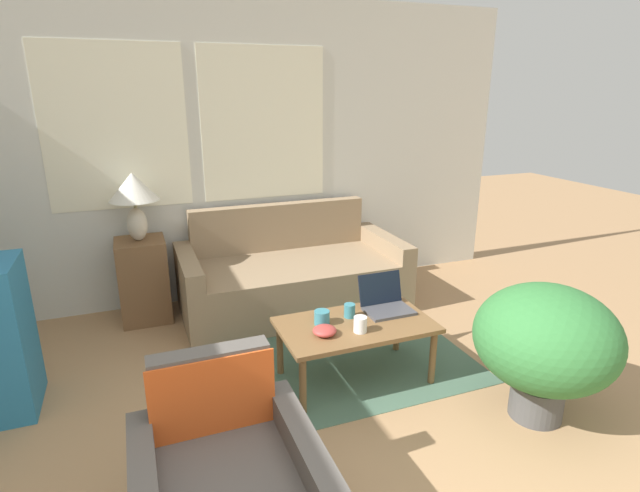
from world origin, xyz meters
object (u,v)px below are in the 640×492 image
(couch, at_px, (291,277))
(cup_navy, at_px, (322,318))
(coffee_table, at_px, (356,329))
(laptop, at_px, (385,302))
(snack_bowl, at_px, (325,331))
(potted_plant, at_px, (545,341))
(cup_yellow, at_px, (360,324))
(table_lamp, at_px, (134,193))
(cup_white, at_px, (350,311))

(couch, distance_m, cup_navy, 1.23)
(coffee_table, xyz_separation_m, laptop, (0.28, 0.12, 0.10))
(snack_bowl, bearing_deg, cup_navy, 75.05)
(couch, height_order, potted_plant, couch)
(snack_bowl, relative_size, potted_plant, 0.18)
(cup_navy, distance_m, cup_yellow, 0.26)
(table_lamp, distance_m, coffee_table, 2.04)
(laptop, bearing_deg, cup_white, -176.21)
(table_lamp, relative_size, laptop, 1.72)
(cup_yellow, bearing_deg, table_lamp, 127.80)
(laptop, distance_m, cup_yellow, 0.38)
(cup_white, bearing_deg, table_lamp, 132.51)
(couch, bearing_deg, potted_plant, -67.06)
(snack_bowl, bearing_deg, cup_yellow, -9.88)
(potted_plant, bearing_deg, cup_yellow, 143.38)
(laptop, height_order, snack_bowl, laptop)
(cup_navy, bearing_deg, cup_yellow, -45.11)
(coffee_table, height_order, potted_plant, potted_plant)
(laptop, height_order, cup_navy, laptop)
(couch, relative_size, cup_navy, 19.00)
(cup_white, bearing_deg, coffee_table, -89.60)
(potted_plant, bearing_deg, laptop, 122.42)
(table_lamp, relative_size, coffee_table, 0.55)
(laptop, distance_m, cup_white, 0.28)
(couch, bearing_deg, coffee_table, -88.63)
(cup_yellow, height_order, snack_bowl, cup_yellow)
(cup_white, bearing_deg, couch, 91.45)
(table_lamp, bearing_deg, cup_yellow, -52.20)
(cup_navy, distance_m, snack_bowl, 0.15)
(cup_yellow, bearing_deg, laptop, 37.71)
(coffee_table, distance_m, cup_navy, 0.24)
(snack_bowl, bearing_deg, coffee_table, 17.61)
(cup_white, relative_size, snack_bowl, 0.62)
(couch, bearing_deg, cup_navy, -98.41)
(coffee_table, height_order, cup_navy, cup_navy)
(table_lamp, xyz_separation_m, snack_bowl, (1.00, -1.53, -0.64))
(coffee_table, xyz_separation_m, cup_navy, (-0.21, 0.07, 0.09))
(couch, distance_m, potted_plant, 2.21)
(snack_bowl, bearing_deg, potted_plant, -32.01)
(laptop, bearing_deg, table_lamp, 138.65)
(cup_yellow, distance_m, cup_white, 0.22)
(coffee_table, bearing_deg, snack_bowl, -162.39)
(cup_navy, bearing_deg, laptop, 5.70)
(coffee_table, xyz_separation_m, snack_bowl, (-0.25, -0.08, 0.07))
(cup_white, bearing_deg, cup_navy, -171.79)
(coffee_table, bearing_deg, cup_navy, 162.20)
(cup_white, xyz_separation_m, snack_bowl, (-0.25, -0.18, -0.02))
(couch, height_order, cup_navy, couch)
(laptop, bearing_deg, potted_plant, -57.58)
(couch, distance_m, laptop, 1.21)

